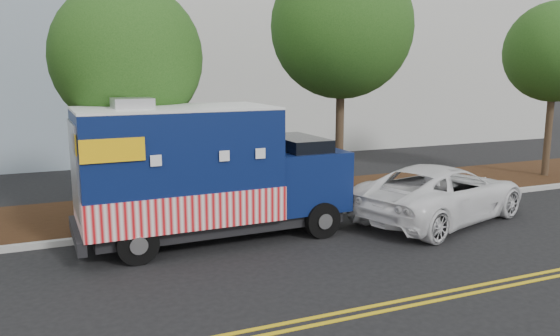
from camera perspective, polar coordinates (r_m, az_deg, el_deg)
name	(u,v)px	position (r m, az deg, el deg)	size (l,w,h in m)	color
ground	(194,248)	(13.26, -8.96, -8.23)	(120.00, 120.00, 0.00)	black
curb	(181,229)	(14.54, -10.33, -6.29)	(120.00, 0.18, 0.15)	#9E9E99
mulch_strip	(165,210)	(16.53, -11.95, -4.33)	(120.00, 4.00, 0.15)	black
centerline_near	(262,328)	(9.32, -1.94, -16.36)	(120.00, 0.10, 0.01)	gold
centerline_far	(267,335)	(9.11, -1.35, -17.02)	(120.00, 0.10, 0.01)	gold
tree_b	(127,58)	(15.00, -15.69, 11.02)	(3.91, 3.91, 6.43)	#38281C
tree_c	(342,27)	(17.19, 6.46, 14.40)	(4.35, 4.35, 7.62)	#38281C
tree_d	(555,52)	(23.08, 26.83, 10.75)	(3.71, 3.71, 6.67)	#38281C
food_truck	(201,176)	(13.48, -8.24, -0.85)	(6.80, 2.73, 3.54)	black
white_car	(441,193)	(15.90, 16.46, -2.48)	(2.60, 5.65, 1.57)	white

